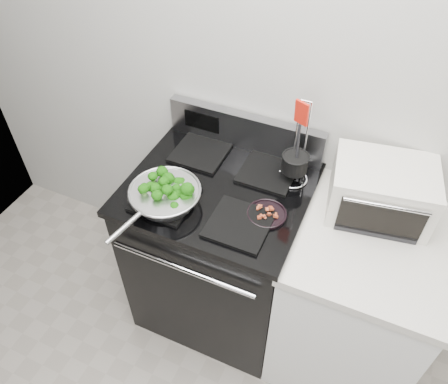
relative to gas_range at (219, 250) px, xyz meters
The scene contains 8 objects.
back_wall 0.97m from the gas_range, 48.22° to the left, with size 4.00×0.02×2.70m, color #B9B8B0.
gas_range is the anchor object (origin of this frame).
counter 0.69m from the gas_range, ahead, with size 0.62×0.68×0.92m.
skillet 0.57m from the gas_range, 129.70° to the right, with size 0.30×0.48×0.07m.
broccoli_pile 0.58m from the gas_range, 130.01° to the right, with size 0.24×0.24×0.08m, color #083104, non-canonical shape.
bacon_plate 0.55m from the gas_range, 17.15° to the right, with size 0.17×0.17×0.04m.
utensil_holder 0.63m from the gas_range, 30.90° to the left, with size 0.13×0.13×0.41m.
toaster_oven 0.87m from the gas_range, 13.96° to the left, with size 0.44×0.36×0.23m.
Camera 1 is at (0.28, 0.17, 2.28)m, focal length 35.00 mm.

